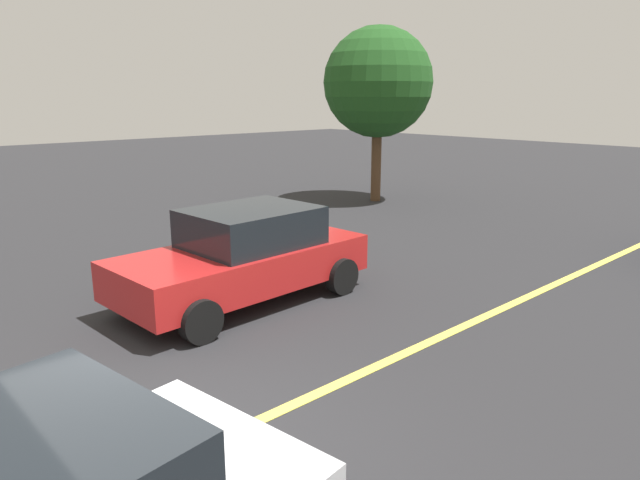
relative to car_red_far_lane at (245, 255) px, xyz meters
The scene contains 4 objects.
ground_plane 4.40m from the car_red_far_lane, 133.13° to the right, with size 80.00×80.00×0.00m, color #262628.
lane_marking_centre 3.25m from the car_red_far_lane, 89.20° to the right, with size 28.00×0.16×0.01m, color #E0D14C.
car_red_far_lane is the anchor object (origin of this frame).
tree_left_verge 10.49m from the car_red_far_lane, 29.57° to the left, with size 3.45×3.45×5.50m.
Camera 1 is at (-2.35, -4.47, 3.36)m, focal length 32.32 mm.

